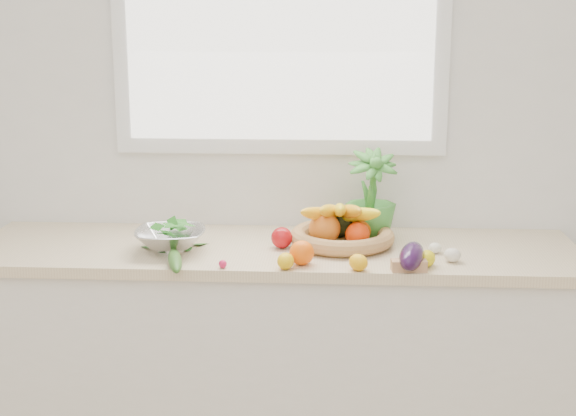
# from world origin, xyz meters

# --- Properties ---
(back_wall) EXTENTS (4.50, 0.02, 2.70)m
(back_wall) POSITION_xyz_m (0.00, 2.25, 1.35)
(back_wall) COLOR white
(back_wall) RESTS_ON ground
(counter_cabinet) EXTENTS (2.20, 0.58, 0.86)m
(counter_cabinet) POSITION_xyz_m (0.00, 1.95, 0.43)
(counter_cabinet) COLOR silver
(counter_cabinet) RESTS_ON ground
(countertop) EXTENTS (2.24, 0.62, 0.04)m
(countertop) POSITION_xyz_m (0.00, 1.95, 0.88)
(countertop) COLOR beige
(countertop) RESTS_ON counter_cabinet
(window_frame) EXTENTS (1.30, 0.03, 1.10)m
(window_frame) POSITION_xyz_m (0.00, 2.23, 1.75)
(window_frame) COLOR white
(window_frame) RESTS_ON back_wall
(window_pane) EXTENTS (1.18, 0.01, 0.98)m
(window_pane) POSITION_xyz_m (0.00, 2.21, 1.75)
(window_pane) COLOR white
(window_pane) RESTS_ON window_frame
(orange_loose) EXTENTS (0.10, 0.10, 0.08)m
(orange_loose) POSITION_xyz_m (0.11, 1.72, 0.94)
(orange_loose) COLOR #FF5C08
(orange_loose) RESTS_ON countertop
(lemon_a) EXTENTS (0.07, 0.08, 0.06)m
(lemon_a) POSITION_xyz_m (0.06, 1.67, 0.93)
(lemon_a) COLOR yellow
(lemon_a) RESTS_ON countertop
(lemon_b) EXTENTS (0.07, 0.08, 0.06)m
(lemon_b) POSITION_xyz_m (0.54, 1.73, 0.93)
(lemon_b) COLOR yellow
(lemon_b) RESTS_ON countertop
(lemon_c) EXTENTS (0.09, 0.09, 0.06)m
(lemon_c) POSITION_xyz_m (0.30, 1.67, 0.93)
(lemon_c) COLOR #F7AA0D
(lemon_c) RESTS_ON countertop
(apple) EXTENTS (0.09, 0.09, 0.08)m
(apple) POSITION_xyz_m (0.03, 1.92, 0.94)
(apple) COLOR #AB0D12
(apple) RESTS_ON countertop
(ginger) EXTENTS (0.12, 0.06, 0.04)m
(ginger) POSITION_xyz_m (0.47, 1.68, 0.92)
(ginger) COLOR tan
(ginger) RESTS_ON countertop
(garlic_a) EXTENTS (0.06, 0.06, 0.04)m
(garlic_a) POSITION_xyz_m (0.58, 1.89, 0.92)
(garlic_a) COLOR white
(garlic_a) RESTS_ON countertop
(garlic_b) EXTENTS (0.06, 0.06, 0.04)m
(garlic_b) POSITION_xyz_m (0.26, 1.90, 0.92)
(garlic_b) COLOR silver
(garlic_b) RESTS_ON countertop
(garlic_c) EXTENTS (0.07, 0.07, 0.05)m
(garlic_c) POSITION_xyz_m (0.63, 1.79, 0.92)
(garlic_c) COLOR white
(garlic_c) RESTS_ON countertop
(eggplant) EXTENTS (0.12, 0.23, 0.09)m
(eggplant) POSITION_xyz_m (0.48, 1.71, 0.94)
(eggplant) COLOR #280E34
(eggplant) RESTS_ON countertop
(cucumber) EXTENTS (0.10, 0.25, 0.05)m
(cucumber) POSITION_xyz_m (-0.32, 1.67, 0.92)
(cucumber) COLOR #225A1A
(cucumber) RESTS_ON countertop
(radish) EXTENTS (0.04, 0.04, 0.03)m
(radish) POSITION_xyz_m (-0.16, 1.67, 0.91)
(radish) COLOR #DD1B4F
(radish) RESTS_ON countertop
(potted_herb) EXTENTS (0.22, 0.22, 0.34)m
(potted_herb) POSITION_xyz_m (0.36, 2.07, 1.07)
(potted_herb) COLOR #3E8C32
(potted_herb) RESTS_ON countertop
(fruit_basket) EXTENTS (0.40, 0.40, 0.19)m
(fruit_basket) POSITION_xyz_m (0.25, 1.98, 0.95)
(fruit_basket) COLOR tan
(fruit_basket) RESTS_ON countertop
(colander_with_spinach) EXTENTS (0.27, 0.27, 0.13)m
(colander_with_spinach) POSITION_xyz_m (-0.37, 1.86, 0.97)
(colander_with_spinach) COLOR white
(colander_with_spinach) RESTS_ON countertop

